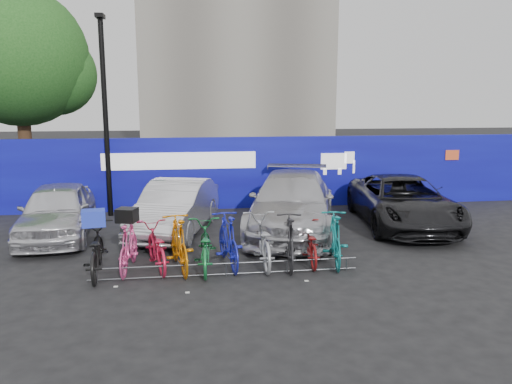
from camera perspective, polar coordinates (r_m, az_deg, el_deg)
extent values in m
plane|color=black|center=(11.13, -3.68, -8.53)|extent=(100.00, 100.00, 0.00)
cube|color=#0B097D|center=(16.68, -5.23, 2.13)|extent=(22.00, 0.15, 2.40)
cube|color=white|center=(16.51, -8.71, 3.54)|extent=(5.00, 0.02, 0.55)
cube|color=white|center=(17.24, 8.88, 3.49)|extent=(1.20, 0.02, 0.90)
cube|color=#E45428|center=(18.91, 21.51, 3.96)|extent=(0.50, 0.02, 0.35)
cylinder|color=#382314|center=(21.49, -24.86, 5.23)|extent=(0.50, 0.50, 4.00)
sphere|color=#194816|center=(21.49, -25.53, 13.74)|extent=(5.20, 5.20, 5.20)
sphere|color=#194816|center=(21.42, -22.03, 12.40)|extent=(3.20, 3.20, 3.20)
cylinder|color=black|center=(16.10, -16.80, 7.86)|extent=(0.16, 0.16, 6.00)
cube|color=black|center=(16.26, -17.40, 18.64)|extent=(0.25, 0.50, 0.12)
cylinder|color=#595B60|center=(10.47, -3.46, -8.15)|extent=(5.60, 0.03, 0.03)
cylinder|color=#595B60|center=(10.54, -3.45, -9.33)|extent=(5.60, 0.03, 0.03)
cylinder|color=#595B60|center=(10.66, -17.71, -9.10)|extent=(0.03, 0.03, 0.28)
cylinder|color=#595B60|center=(10.51, -10.63, -9.06)|extent=(0.03, 0.03, 0.28)
cylinder|color=#595B60|center=(10.51, -3.45, -8.87)|extent=(0.03, 0.03, 0.28)
cylinder|color=#595B60|center=(10.68, 3.60, -8.55)|extent=(0.03, 0.03, 0.28)
cylinder|color=#595B60|center=(11.00, 10.32, -8.13)|extent=(0.03, 0.03, 0.28)
imported|color=silver|center=(14.21, -21.75, -2.01)|extent=(2.03, 4.38, 1.45)
imported|color=silver|center=(13.86, -9.17, -1.74)|extent=(2.60, 4.57, 1.42)
imported|color=#BAB9BF|center=(13.87, 4.14, -1.23)|extent=(3.64, 5.95, 1.61)
imported|color=black|center=(15.05, 16.43, -1.05)|extent=(2.98, 5.41, 1.43)
imported|color=black|center=(10.99, -17.87, -6.38)|extent=(0.88, 2.06, 1.06)
imported|color=#E94790|center=(11.05, -14.36, -6.05)|extent=(0.65, 1.83, 1.08)
imported|color=red|center=(11.06, -11.37, -6.19)|extent=(1.07, 1.95, 0.97)
imported|color=orange|center=(10.87, -8.81, -5.82)|extent=(0.91, 2.05, 1.19)
imported|color=#177134|center=(10.86, -5.92, -6.20)|extent=(0.75, 1.98, 1.03)
imported|color=#1A20B5|center=(11.01, -3.20, -5.49)|extent=(0.80, 2.03, 1.19)
imported|color=#989A9F|center=(11.12, 0.69, -5.58)|extent=(0.73, 2.07, 1.09)
imported|color=#232325|center=(11.01, 3.89, -5.58)|extent=(0.81, 1.98, 1.16)
imported|color=maroon|center=(11.31, 6.06, -5.85)|extent=(0.71, 1.75, 0.90)
imported|color=#117777|center=(11.28, 9.01, -5.25)|extent=(0.89, 2.01, 1.17)
cube|color=#2237C8|center=(10.82, -18.08, -2.85)|extent=(0.52, 0.43, 0.34)
cube|color=black|center=(10.87, -14.53, -2.57)|extent=(0.49, 0.46, 0.29)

